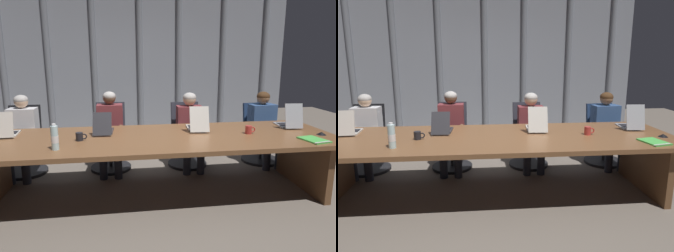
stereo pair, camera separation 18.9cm
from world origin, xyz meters
The scene contains 20 objects.
ground_plane centered at (0.00, 0.00, 0.00)m, with size 11.82×11.82×0.00m, color #6B6056.
conference_table centered at (0.00, 0.00, 0.60)m, with size 4.26×1.32×0.74m.
curtain_backdrop centered at (0.00, 2.74, 1.41)m, with size 5.91×0.17×2.82m.
laptop_left_end centered at (-1.74, 0.29, 0.79)m, with size 0.25×0.40×0.31m.
laptop_left_mid centered at (-0.62, 0.27, 0.79)m, with size 0.23×0.42×0.27m.
laptop_center centered at (0.55, 0.28, 0.80)m, with size 0.27×0.48×0.32m.
laptop_right_mid centered at (1.79, 0.25, 0.80)m, with size 0.26×0.44×0.33m.
office_chair_left_end centered at (-1.80, 1.06, 0.36)m, with size 0.60×0.60×0.96m.
office_chair_left_mid centered at (-0.58, 1.06, 0.36)m, with size 0.60×0.60×0.98m.
office_chair_center centered at (0.59, 1.06, 0.36)m, with size 0.60×0.60×0.96m.
office_chair_right_mid centered at (1.79, 1.05, 0.35)m, with size 0.60×0.60×0.92m.
person_left_end centered at (-1.77, 0.89, 0.64)m, with size 0.39×0.55×1.14m.
person_left_mid centered at (-0.57, 0.89, 0.66)m, with size 0.37×0.55×1.17m.
person_center centered at (0.60, 0.89, 0.65)m, with size 0.39×0.55×1.13m.
person_right_mid centered at (1.78, 0.90, 0.65)m, with size 0.44×0.57×1.13m.
water_bottle_primary centered at (-1.07, -0.36, 0.86)m, with size 0.07×0.07×0.27m.
coffee_mug_near centered at (1.12, -0.02, 0.78)m, with size 0.12×0.08×0.10m.
coffee_mug_far centered at (-0.87, -0.05, 0.78)m, with size 0.12×0.08×0.09m.
conference_mic_left_side centered at (1.96, -0.21, 0.75)m, with size 0.11×0.11×0.04m, color black.
spiral_notepad centered at (1.72, -0.43, 0.74)m, with size 0.28×0.34×0.03m.
Camera 1 is at (-0.39, -3.47, 1.65)m, focal length 32.92 mm.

